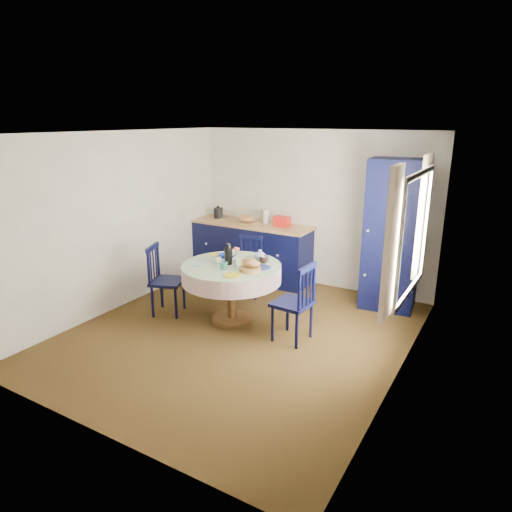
% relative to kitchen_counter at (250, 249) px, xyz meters
% --- Properties ---
extents(floor, '(4.50, 4.50, 0.00)m').
position_rel_kitchen_counter_xyz_m(floor, '(1.00, -1.96, -0.50)').
color(floor, black).
rests_on(floor, ground).
extents(ceiling, '(4.50, 4.50, 0.00)m').
position_rel_kitchen_counter_xyz_m(ceiling, '(1.00, -1.96, 2.00)').
color(ceiling, white).
rests_on(ceiling, wall_back).
extents(wall_back, '(4.00, 0.02, 2.50)m').
position_rel_kitchen_counter_xyz_m(wall_back, '(1.00, 0.29, 0.75)').
color(wall_back, white).
rests_on(wall_back, floor).
extents(wall_left, '(0.02, 4.50, 2.50)m').
position_rel_kitchen_counter_xyz_m(wall_left, '(-1.00, -1.96, 0.75)').
color(wall_left, white).
rests_on(wall_left, floor).
extents(wall_right, '(0.02, 4.50, 2.50)m').
position_rel_kitchen_counter_xyz_m(wall_right, '(3.00, -1.96, 0.75)').
color(wall_right, white).
rests_on(wall_right, floor).
extents(window, '(0.10, 1.74, 1.45)m').
position_rel_kitchen_counter_xyz_m(window, '(2.95, -1.66, 1.03)').
color(window, white).
rests_on(window, wall_right).
extents(kitchen_counter, '(2.17, 0.68, 1.21)m').
position_rel_kitchen_counter_xyz_m(kitchen_counter, '(0.00, 0.00, 0.00)').
color(kitchen_counter, black).
rests_on(kitchen_counter, floor).
extents(pantry_cabinet, '(0.80, 0.61, 2.14)m').
position_rel_kitchen_counter_xyz_m(pantry_cabinet, '(2.40, -0.11, 0.57)').
color(pantry_cabinet, black).
rests_on(pantry_cabinet, floor).
extents(dining_table, '(1.32, 1.32, 1.08)m').
position_rel_kitchen_counter_xyz_m(dining_table, '(0.71, -1.66, 0.18)').
color(dining_table, '#5A3419').
rests_on(dining_table, floor).
extents(chair_left, '(0.55, 0.56, 0.99)m').
position_rel_kitchen_counter_xyz_m(chair_left, '(-0.25, -1.91, 0.00)').
color(chair_left, black).
rests_on(chair_left, floor).
extents(chair_far, '(0.50, 0.49, 0.92)m').
position_rel_kitchen_counter_xyz_m(chair_far, '(0.40, -0.72, -0.03)').
color(chair_far, black).
rests_on(chair_far, floor).
extents(chair_right, '(0.46, 0.48, 1.00)m').
position_rel_kitchen_counter_xyz_m(chair_right, '(1.69, -1.75, 0.01)').
color(chair_right, black).
rests_on(chair_right, floor).
extents(mug_a, '(0.12, 0.12, 0.10)m').
position_rel_kitchen_counter_xyz_m(mug_a, '(0.52, -1.72, 0.35)').
color(mug_a, silver).
rests_on(mug_a, dining_table).
extents(mug_b, '(0.11, 0.11, 0.10)m').
position_rel_kitchen_counter_xyz_m(mug_b, '(0.73, -1.88, 0.36)').
color(mug_b, '#286A5D').
rests_on(mug_b, dining_table).
extents(mug_c, '(0.12, 0.12, 0.10)m').
position_rel_kitchen_counter_xyz_m(mug_c, '(1.04, -1.38, 0.35)').
color(mug_c, black).
rests_on(mug_c, dining_table).
extents(mug_d, '(0.10, 0.10, 0.10)m').
position_rel_kitchen_counter_xyz_m(mug_d, '(0.53, -1.32, 0.35)').
color(mug_d, silver).
rests_on(mug_d, dining_table).
extents(cobalt_bowl, '(0.23, 0.23, 0.06)m').
position_rel_kitchen_counter_xyz_m(cobalt_bowl, '(0.49, -1.43, 0.33)').
color(cobalt_bowl, navy).
rests_on(cobalt_bowl, dining_table).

